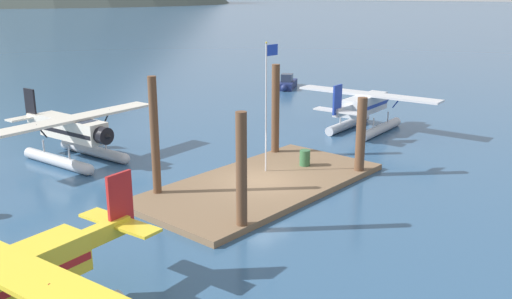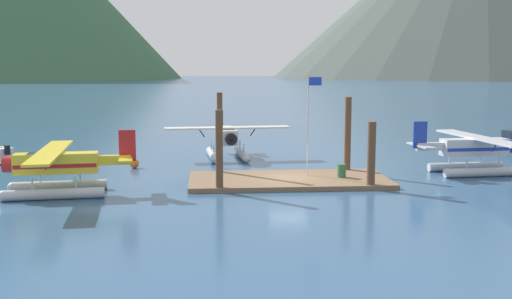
# 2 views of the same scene
# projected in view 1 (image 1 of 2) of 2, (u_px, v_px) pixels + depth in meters

# --- Properties ---
(ground_plane) EXTENTS (1200.00, 1200.00, 0.00)m
(ground_plane) POSITION_uv_depth(u_px,v_px,m) (261.00, 187.00, 27.96)
(ground_plane) COLOR #2D5175
(dock_platform) EXTENTS (13.15, 6.41, 0.30)m
(dock_platform) POSITION_uv_depth(u_px,v_px,m) (261.00, 184.00, 27.92)
(dock_platform) COLOR brown
(dock_platform) RESTS_ON ground
(piling_near_left) EXTENTS (0.45, 0.45, 5.04)m
(piling_near_left) POSITION_uv_depth(u_px,v_px,m) (241.00, 173.00, 22.08)
(piling_near_left) COLOR brown
(piling_near_left) RESTS_ON ground
(piling_near_right) EXTENTS (0.51, 0.51, 4.26)m
(piling_near_right) POSITION_uv_depth(u_px,v_px,m) (361.00, 137.00, 29.13)
(piling_near_right) COLOR brown
(piling_near_right) RESTS_ON ground
(piling_far_left) EXTENTS (0.40, 0.40, 5.87)m
(piling_far_left) POSITION_uv_depth(u_px,v_px,m) (155.00, 139.00, 25.60)
(piling_far_left) COLOR brown
(piling_far_left) RESTS_ON ground
(piling_far_right) EXTENTS (0.47, 0.47, 5.52)m
(piling_far_right) POSITION_uv_depth(u_px,v_px,m) (275.00, 111.00, 32.42)
(piling_far_right) COLOR brown
(piling_far_right) RESTS_ON ground
(flagpole) EXTENTS (0.95, 0.10, 6.82)m
(flagpole) POSITION_uv_depth(u_px,v_px,m) (268.00, 93.00, 28.44)
(flagpole) COLOR silver
(flagpole) RESTS_ON dock_platform
(fuel_drum) EXTENTS (0.62, 0.62, 0.88)m
(fuel_drum) POSITION_uv_depth(u_px,v_px,m) (305.00, 158.00, 30.30)
(fuel_drum) COLOR #33663D
(fuel_drum) RESTS_ON dock_platform
(seaplane_cream_bow_left) EXTENTS (10.48, 7.97, 3.84)m
(seaplane_cream_bow_left) POSITION_uv_depth(u_px,v_px,m) (74.00, 135.00, 31.81)
(seaplane_cream_bow_left) COLOR #B7BABF
(seaplane_cream_bow_left) RESTS_ON ground
(seaplane_silver_stbd_fwd) EXTENTS (7.97, 10.48, 3.84)m
(seaplane_silver_stbd_fwd) POSITION_uv_depth(u_px,v_px,m) (365.00, 109.00, 38.84)
(seaplane_silver_stbd_fwd) COLOR #B7BABF
(seaplane_silver_stbd_fwd) RESTS_ON ground
(seaplane_yellow_port_aft) EXTENTS (7.96, 10.49, 3.84)m
(seaplane_yellow_port_aft) POSITION_uv_depth(u_px,v_px,m) (7.00, 290.00, 15.24)
(seaplane_yellow_port_aft) COLOR #B7BABF
(seaplane_yellow_port_aft) RESTS_ON ground
(boat_navy_open_east) EXTENTS (4.42, 3.35, 1.50)m
(boat_navy_open_east) POSITION_uv_depth(u_px,v_px,m) (287.00, 83.00, 56.62)
(boat_navy_open_east) COLOR navy
(boat_navy_open_east) RESTS_ON ground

